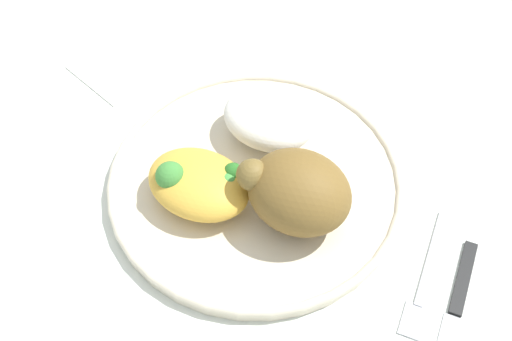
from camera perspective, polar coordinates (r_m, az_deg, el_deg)
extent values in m
plane|color=silver|center=(0.67, 0.00, -1.45)|extent=(2.00, 2.00, 0.00)
cylinder|color=beige|center=(0.66, 0.00, -1.11)|extent=(0.30, 0.30, 0.01)
torus|color=beige|center=(0.66, 0.00, -0.77)|extent=(0.30, 0.30, 0.01)
ellipsoid|color=brown|center=(0.60, 3.84, -1.92)|extent=(0.10, 0.09, 0.07)
sphere|color=brown|center=(0.59, -0.32, -0.38)|extent=(0.03, 0.03, 0.03)
ellipsoid|color=white|center=(0.67, 1.13, 4.62)|extent=(0.10, 0.08, 0.04)
ellipsoid|color=gold|center=(0.63, -5.09, -1.20)|extent=(0.11, 0.08, 0.04)
sphere|color=#418838|center=(0.62, -7.60, -0.50)|extent=(0.03, 0.03, 0.03)
sphere|color=#378D31|center=(0.61, -4.38, -2.16)|extent=(0.02, 0.02, 0.02)
sphere|color=#45973F|center=(0.62, -2.54, -1.06)|extent=(0.02, 0.02, 0.02)
sphere|color=#296B24|center=(0.62, -2.06, -0.13)|extent=(0.02, 0.02, 0.02)
cube|color=#B2B2B7|center=(0.64, 15.31, -7.36)|extent=(0.02, 0.11, 0.01)
cube|color=#B2B2B7|center=(0.61, 13.83, -12.78)|extent=(0.03, 0.04, 0.00)
cube|color=black|center=(0.64, 17.94, -9.02)|extent=(0.02, 0.08, 0.01)
cube|color=white|center=(0.81, -10.94, 9.76)|extent=(0.12, 0.15, 0.00)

